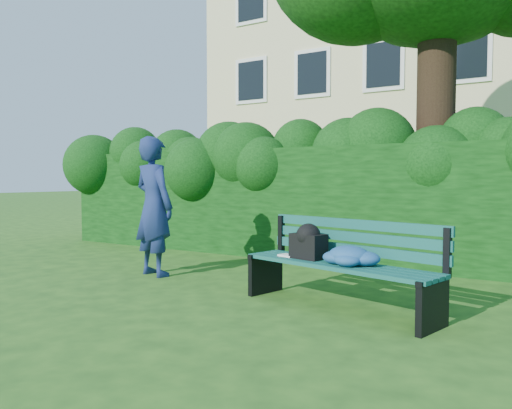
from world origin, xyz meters
The scene contains 5 objects.
ground centered at (0.00, 0.00, 0.00)m, with size 80.00×80.00×0.00m, color #234C18.
apartment_building centered at (0.00, 13.99, 6.00)m, with size 16.00×8.08×12.00m.
hedge centered at (0.00, 2.20, 0.90)m, with size 10.00×1.00×1.80m.
park_bench centered at (1.71, -0.59, 0.50)m, with size 2.17×1.05×0.89m.
man_reading centered at (-1.07, -0.28, 0.94)m, with size 0.68×0.45×1.87m, color navy.
Camera 1 is at (3.63, -5.26, 1.31)m, focal length 35.00 mm.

